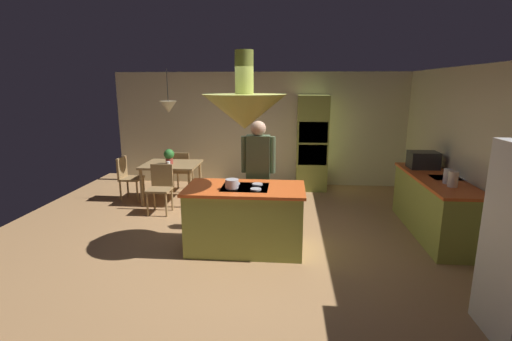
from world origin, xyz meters
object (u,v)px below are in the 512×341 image
(canister_flour, at_px, (453,179))
(person_at_island, at_px, (258,168))
(kitchen_island, at_px, (245,218))
(microwave_on_counter, at_px, (423,160))
(potted_plant_on_table, at_px, (169,156))
(chair_by_back_wall, at_px, (182,169))
(oven_tower, at_px, (312,143))
(canister_sugar, at_px, (448,176))
(dining_table, at_px, (172,169))
(cooking_pot_on_cooktop, at_px, (232,184))
(chair_facing_island, at_px, (161,185))
(chair_at_corner, at_px, (127,175))
(cup_on_table, at_px, (168,164))

(canister_flour, bearing_deg, person_at_island, 170.50)
(kitchen_island, distance_m, microwave_on_counter, 3.24)
(kitchen_island, relative_size, potted_plant_on_table, 5.46)
(chair_by_back_wall, distance_m, microwave_on_counter, 4.76)
(oven_tower, height_order, canister_sugar, oven_tower)
(person_at_island, bearing_deg, canister_sugar, -5.77)
(kitchen_island, height_order, canister_flour, canister_flour)
(canister_flour, bearing_deg, dining_table, 157.96)
(oven_tower, xyz_separation_m, canister_flour, (1.74, -2.98, -0.02))
(cooking_pot_on_cooktop, bearing_deg, canister_sugar, 10.79)
(kitchen_island, height_order, potted_plant_on_table, potted_plant_on_table)
(potted_plant_on_table, bearing_deg, chair_facing_island, -88.52)
(person_at_island, distance_m, canister_flour, 2.75)
(kitchen_island, distance_m, chair_at_corner, 3.35)
(oven_tower, relative_size, dining_table, 1.93)
(chair_at_corner, relative_size, cooking_pot_on_cooktop, 4.83)
(oven_tower, height_order, person_at_island, oven_tower)
(chair_facing_island, xyz_separation_m, cup_on_table, (0.02, 0.45, 0.30))
(canister_flour, bearing_deg, microwave_on_counter, 90.00)
(dining_table, relative_size, chair_facing_island, 1.22)
(kitchen_island, distance_m, cup_on_table, 2.54)
(microwave_on_counter, xyz_separation_m, cooking_pot_on_cooktop, (-3.00, -1.58, -0.06))
(dining_table, relative_size, cup_on_table, 11.83)
(person_at_island, bearing_deg, kitchen_island, -99.91)
(kitchen_island, distance_m, chair_by_back_wall, 3.26)
(kitchen_island, relative_size, chair_by_back_wall, 1.88)
(chair_at_corner, bearing_deg, dining_table, -90.00)
(potted_plant_on_table, relative_size, canister_sugar, 1.42)
(chair_at_corner, bearing_deg, oven_tower, -72.88)
(chair_by_back_wall, xyz_separation_m, microwave_on_counter, (4.54, -1.33, 0.54))
(person_at_island, height_order, chair_at_corner, person_at_island)
(person_at_island, height_order, canister_sugar, person_at_island)
(dining_table, relative_size, chair_by_back_wall, 1.22)
(microwave_on_counter, bearing_deg, oven_tower, 134.08)
(chair_at_corner, height_order, canister_flour, canister_flour)
(dining_table, distance_m, canister_sugar, 4.85)
(oven_tower, bearing_deg, person_at_island, -111.10)
(potted_plant_on_table, bearing_deg, chair_at_corner, 175.88)
(canister_flour, bearing_deg, kitchen_island, -174.74)
(chair_at_corner, bearing_deg, canister_sugar, -106.92)
(chair_by_back_wall, bearing_deg, potted_plant_on_table, 88.78)
(person_at_island, bearing_deg, chair_facing_island, 158.82)
(chair_at_corner, bearing_deg, microwave_on_counter, -96.84)
(dining_table, relative_size, microwave_on_counter, 2.32)
(dining_table, height_order, cooking_pot_on_cooktop, cooking_pot_on_cooktop)
(kitchen_island, height_order, canister_sugar, canister_sugar)
(canister_flour, height_order, microwave_on_counter, microwave_on_counter)
(cooking_pot_on_cooktop, bearing_deg, canister_flour, 7.44)
(chair_facing_island, bearing_deg, oven_tower, 33.02)
(oven_tower, distance_m, chair_by_back_wall, 2.89)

